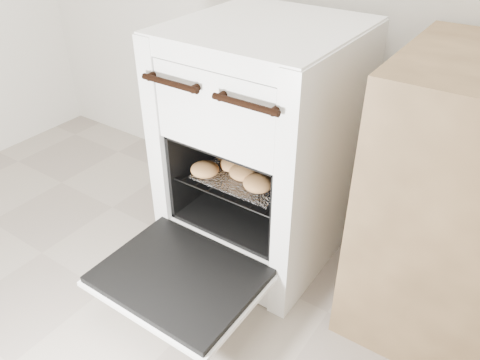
# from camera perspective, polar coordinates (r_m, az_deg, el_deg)

# --- Properties ---
(stove) EXTENTS (0.53, 0.59, 0.81)m
(stove) POSITION_cam_1_polar(r_m,az_deg,el_deg) (1.58, 2.66, 3.44)
(stove) COLOR white
(stove) RESTS_ON ground
(oven_door) EXTENTS (0.48, 0.37, 0.03)m
(oven_door) POSITION_cam_1_polar(r_m,az_deg,el_deg) (1.43, -7.39, -11.72)
(oven_door) COLOR black
(oven_door) RESTS_ON stove
(oven_rack) EXTENTS (0.39, 0.37, 0.01)m
(oven_rack) POSITION_cam_1_polar(r_m,az_deg,el_deg) (1.56, 1.47, 0.93)
(oven_rack) COLOR black
(oven_rack) RESTS_ON stove
(foil_sheet) EXTENTS (0.30, 0.26, 0.01)m
(foil_sheet) POSITION_cam_1_polar(r_m,az_deg,el_deg) (1.55, 1.11, 0.81)
(foil_sheet) COLOR white
(foil_sheet) RESTS_ON oven_rack
(baked_rolls) EXTENTS (0.30, 0.28, 0.05)m
(baked_rolls) POSITION_cam_1_polar(r_m,az_deg,el_deg) (1.53, -0.42, 1.56)
(baked_rolls) COLOR tan
(baked_rolls) RESTS_ON foil_sheet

